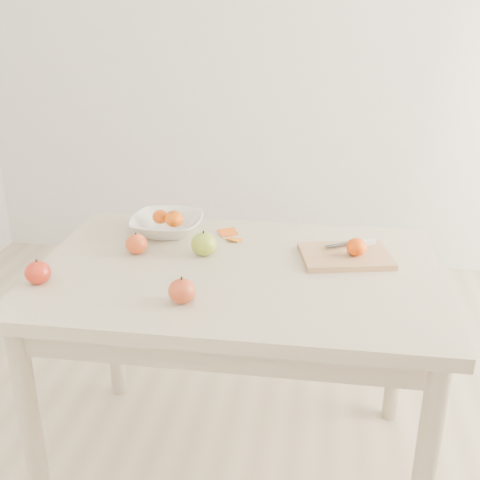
# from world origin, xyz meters

# --- Properties ---
(ground) EXTENTS (3.50, 3.50, 0.00)m
(ground) POSITION_xyz_m (0.00, 0.00, 0.00)
(ground) COLOR #C6B293
(ground) RESTS_ON ground
(table) EXTENTS (1.20, 0.80, 0.75)m
(table) POSITION_xyz_m (0.00, 0.00, 0.65)
(table) COLOR beige
(table) RESTS_ON ground
(cutting_board) EXTENTS (0.30, 0.25, 0.02)m
(cutting_board) POSITION_xyz_m (0.32, 0.12, 0.76)
(cutting_board) COLOR tan
(cutting_board) RESTS_ON table
(board_tangerine) EXTENTS (0.06, 0.06, 0.05)m
(board_tangerine) POSITION_xyz_m (0.35, 0.11, 0.80)
(board_tangerine) COLOR #E04A07
(board_tangerine) RESTS_ON cutting_board
(fruit_bowl) EXTENTS (0.24, 0.24, 0.06)m
(fruit_bowl) POSITION_xyz_m (-0.28, 0.24, 0.78)
(fruit_bowl) COLOR white
(fruit_bowl) RESTS_ON table
(bowl_tangerine_near) EXTENTS (0.05, 0.05, 0.05)m
(bowl_tangerine_near) POSITION_xyz_m (-0.30, 0.25, 0.81)
(bowl_tangerine_near) COLOR #DD3D07
(bowl_tangerine_near) RESTS_ON fruit_bowl
(bowl_tangerine_far) EXTENTS (0.06, 0.06, 0.06)m
(bowl_tangerine_far) POSITION_xyz_m (-0.25, 0.23, 0.81)
(bowl_tangerine_far) COLOR #E45608
(bowl_tangerine_far) RESTS_ON fruit_bowl
(orange_peel_a) EXTENTS (0.07, 0.07, 0.01)m
(orange_peel_a) POSITION_xyz_m (-0.07, 0.26, 0.75)
(orange_peel_a) COLOR #CE520E
(orange_peel_a) RESTS_ON table
(orange_peel_b) EXTENTS (0.06, 0.05, 0.01)m
(orange_peel_b) POSITION_xyz_m (-0.04, 0.21, 0.75)
(orange_peel_b) COLOR orange
(orange_peel_b) RESTS_ON table
(paring_knife) EXTENTS (0.16, 0.08, 0.01)m
(paring_knife) POSITION_xyz_m (0.37, 0.19, 0.78)
(paring_knife) COLOR white
(paring_knife) RESTS_ON cutting_board
(apple_green) EXTENTS (0.08, 0.08, 0.07)m
(apple_green) POSITION_xyz_m (-0.12, 0.08, 0.79)
(apple_green) COLOR olive
(apple_green) RESTS_ON table
(apple_red_a) EXTENTS (0.07, 0.07, 0.06)m
(apple_red_a) POSITION_xyz_m (-0.33, 0.06, 0.78)
(apple_red_a) COLOR maroon
(apple_red_a) RESTS_ON table
(apple_red_d) EXTENTS (0.07, 0.07, 0.07)m
(apple_red_d) POSITION_xyz_m (-0.54, -0.18, 0.78)
(apple_red_d) COLOR #980210
(apple_red_d) RESTS_ON table
(apple_red_c) EXTENTS (0.07, 0.07, 0.07)m
(apple_red_c) POSITION_xyz_m (-0.11, -0.23, 0.78)
(apple_red_c) COLOR maroon
(apple_red_c) RESTS_ON table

